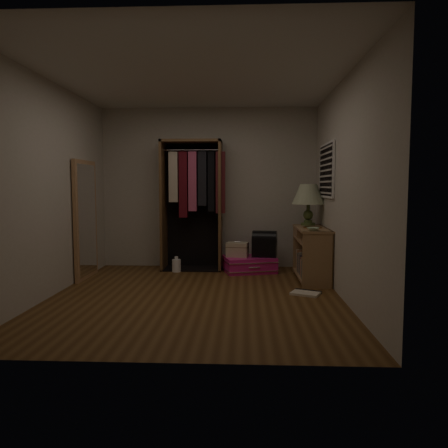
# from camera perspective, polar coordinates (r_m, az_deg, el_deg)

# --- Properties ---
(ground) EXTENTS (4.00, 4.00, 0.00)m
(ground) POSITION_cam_1_polar(r_m,az_deg,el_deg) (5.37, -3.72, -9.41)
(ground) COLOR #563618
(ground) RESTS_ON ground
(room_walls) EXTENTS (3.52, 4.02, 2.60)m
(room_walls) POSITION_cam_1_polar(r_m,az_deg,el_deg) (5.24, -2.94, 6.78)
(room_walls) COLOR beige
(room_walls) RESTS_ON ground
(console_bookshelf) EXTENTS (0.42, 1.12, 0.75)m
(console_bookshelf) POSITION_cam_1_polar(r_m,az_deg,el_deg) (6.34, 11.30, -3.62)
(console_bookshelf) COLOR #987049
(console_bookshelf) RESTS_ON ground
(open_wardrobe) EXTENTS (1.01, 0.50, 2.05)m
(open_wardrobe) POSITION_cam_1_polar(r_m,az_deg,el_deg) (6.99, -3.96, 3.96)
(open_wardrobe) COLOR brown
(open_wardrobe) RESTS_ON ground
(floor_mirror) EXTENTS (0.06, 0.80, 1.70)m
(floor_mirror) POSITION_cam_1_polar(r_m,az_deg,el_deg) (6.60, -17.63, 0.54)
(floor_mirror) COLOR tan
(floor_mirror) RESTS_ON ground
(pink_suitcase) EXTENTS (0.90, 0.74, 0.24)m
(pink_suitcase) POSITION_cam_1_polar(r_m,az_deg,el_deg) (6.83, 3.33, -5.27)
(pink_suitcase) COLOR #DA1A80
(pink_suitcase) RESTS_ON ground
(train_case) EXTENTS (0.37, 0.29, 0.24)m
(train_case) POSITION_cam_1_polar(r_m,az_deg,el_deg) (6.78, 1.77, -3.34)
(train_case) COLOR #B9AD8D
(train_case) RESTS_ON pink_suitcase
(black_bag) EXTENTS (0.41, 0.30, 0.41)m
(black_bag) POSITION_cam_1_polar(r_m,az_deg,el_deg) (6.81, 5.32, -2.53)
(black_bag) COLOR black
(black_bag) RESTS_ON pink_suitcase
(table_lamp) EXTENTS (0.57, 0.57, 0.61)m
(table_lamp) POSITION_cam_1_polar(r_m,az_deg,el_deg) (6.63, 10.97, 3.72)
(table_lamp) COLOR #405428
(table_lamp) RESTS_ON console_bookshelf
(brass_tray) EXTENTS (0.27, 0.27, 0.02)m
(brass_tray) POSITION_cam_1_polar(r_m,az_deg,el_deg) (6.23, 11.48, -0.43)
(brass_tray) COLOR #A97841
(brass_tray) RESTS_ON console_bookshelf
(ceramic_bowl) EXTENTS (0.17, 0.17, 0.04)m
(ceramic_bowl) POSITION_cam_1_polar(r_m,az_deg,el_deg) (5.86, 11.54, -0.65)
(ceramic_bowl) COLOR #B4D4B0
(ceramic_bowl) RESTS_ON console_bookshelf
(white_jug) EXTENTS (0.17, 0.17, 0.24)m
(white_jug) POSITION_cam_1_polar(r_m,az_deg,el_deg) (6.87, -6.23, -5.38)
(white_jug) COLOR white
(white_jug) RESTS_ON ground
(floor_book) EXTENTS (0.42, 0.38, 0.03)m
(floor_book) POSITION_cam_1_polar(r_m,az_deg,el_deg) (5.57, 10.68, -8.82)
(floor_book) COLOR beige
(floor_book) RESTS_ON ground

